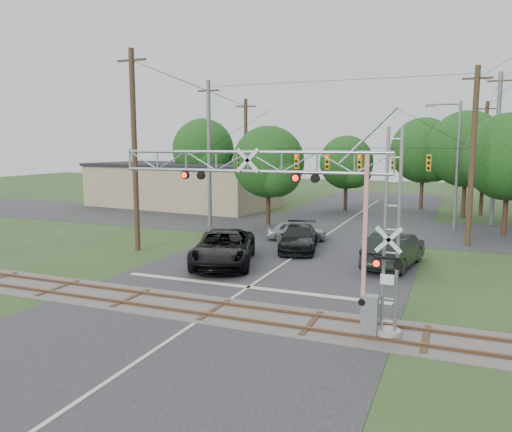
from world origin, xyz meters
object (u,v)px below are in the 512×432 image
at_px(sedan_silver, 296,230).
at_px(commercial_building, 183,185).
at_px(car_dark, 299,238).
at_px(traffic_signal_span, 340,157).
at_px(pickup_black, 223,248).
at_px(crossing_gantry, 300,206).
at_px(streetlight, 455,159).

distance_m(sedan_silver, commercial_building, 22.29).
bearing_deg(car_dark, traffic_signal_span, 65.29).
bearing_deg(pickup_black, traffic_signal_span, 51.51).
relative_size(car_dark, commercial_building, 0.26).
height_order(traffic_signal_span, car_dark, traffic_signal_span).
distance_m(crossing_gantry, car_dark, 13.77).
bearing_deg(crossing_gantry, sedan_silver, 107.79).
relative_size(car_dark, sedan_silver, 1.31).
relative_size(traffic_signal_span, pickup_black, 2.86).
xyz_separation_m(traffic_signal_span, streetlight, (7.53, 5.83, -0.19)).
bearing_deg(traffic_signal_span, streetlight, 37.75).
relative_size(crossing_gantry, pickup_black, 1.61).
bearing_deg(crossing_gantry, traffic_signal_span, 98.46).
xyz_separation_m(traffic_signal_span, car_dark, (-1.21, -5.67, -4.89)).
relative_size(crossing_gantry, traffic_signal_span, 0.56).
distance_m(traffic_signal_span, commercial_building, 22.95).
bearing_deg(streetlight, traffic_signal_span, -142.25).
bearing_deg(pickup_black, crossing_gantry, -67.12).
bearing_deg(sedan_silver, commercial_building, 33.69).
relative_size(crossing_gantry, commercial_building, 0.52).
height_order(crossing_gantry, traffic_signal_span, traffic_signal_span).
xyz_separation_m(pickup_black, car_dark, (2.71, 5.19, -0.15)).
height_order(pickup_black, commercial_building, commercial_building).
bearing_deg(pickup_black, streetlight, 36.89).
height_order(car_dark, sedan_silver, car_dark).
height_order(pickup_black, sedan_silver, pickup_black).
distance_m(pickup_black, streetlight, 20.74).
distance_m(sedan_silver, streetlight, 13.81).
bearing_deg(car_dark, pickup_black, -130.24).
height_order(crossing_gantry, pickup_black, crossing_gantry).
relative_size(traffic_signal_span, car_dark, 3.58).
distance_m(crossing_gantry, streetlight, 24.68).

